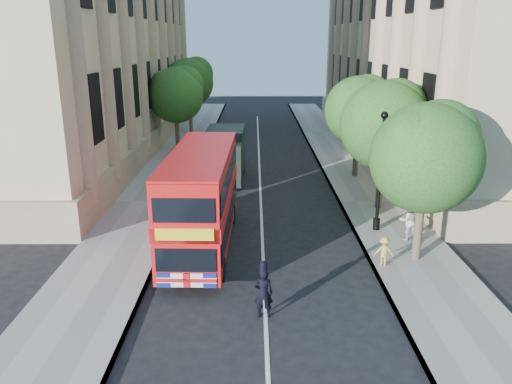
{
  "coord_description": "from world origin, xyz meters",
  "views": [
    {
      "loc": [
        -0.34,
        -14.37,
        8.12
      ],
      "look_at": [
        -0.27,
        4.51,
        2.3
      ],
      "focal_mm": 35.0,
      "sensor_mm": 36.0,
      "label": 1
    }
  ],
  "objects_px": {
    "double_decker_bus": "(202,197)",
    "box_van": "(225,157)",
    "police_constable": "(263,293)",
    "woman_pedestrian": "(409,220)",
    "lamp_post": "(380,177)"
  },
  "relations": [
    {
      "from": "double_decker_bus",
      "to": "box_van",
      "type": "relative_size",
      "value": 1.58
    },
    {
      "from": "police_constable",
      "to": "woman_pedestrian",
      "type": "height_order",
      "value": "woman_pedestrian"
    },
    {
      "from": "lamp_post",
      "to": "box_van",
      "type": "distance_m",
      "value": 10.87
    },
    {
      "from": "lamp_post",
      "to": "police_constable",
      "type": "bearing_deg",
      "value": -126.11
    },
    {
      "from": "police_constable",
      "to": "double_decker_bus",
      "type": "bearing_deg",
      "value": -66.0
    },
    {
      "from": "woman_pedestrian",
      "to": "lamp_post",
      "type": "bearing_deg",
      "value": -49.69
    },
    {
      "from": "box_van",
      "to": "police_constable",
      "type": "height_order",
      "value": "box_van"
    },
    {
      "from": "box_van",
      "to": "woman_pedestrian",
      "type": "height_order",
      "value": "box_van"
    },
    {
      "from": "lamp_post",
      "to": "police_constable",
      "type": "xyz_separation_m",
      "value": [
        -5.07,
        -6.95,
        -1.72
      ]
    },
    {
      "from": "box_van",
      "to": "police_constable",
      "type": "xyz_separation_m",
      "value": [
        2.01,
        -15.14,
        -0.69
      ]
    },
    {
      "from": "police_constable",
      "to": "woman_pedestrian",
      "type": "bearing_deg",
      "value": -136.24
    },
    {
      "from": "double_decker_bus",
      "to": "police_constable",
      "type": "relative_size",
      "value": 5.34
    },
    {
      "from": "lamp_post",
      "to": "woman_pedestrian",
      "type": "relative_size",
      "value": 3.09
    },
    {
      "from": "lamp_post",
      "to": "woman_pedestrian",
      "type": "xyz_separation_m",
      "value": [
        1.02,
        -1.14,
        -1.55
      ]
    },
    {
      "from": "double_decker_bus",
      "to": "woman_pedestrian",
      "type": "xyz_separation_m",
      "value": [
        8.44,
        0.5,
        -1.19
      ]
    }
  ]
}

